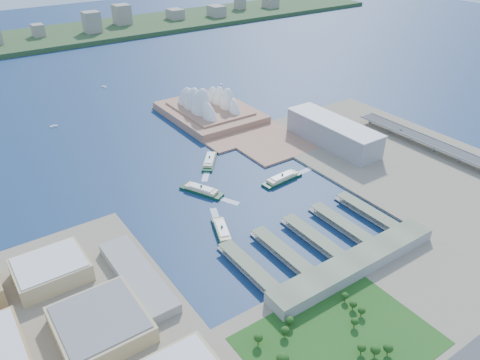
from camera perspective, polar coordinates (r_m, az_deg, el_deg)
ground at (r=546.87m, az=2.32°, el=-3.93°), size 3000.00×3000.00×0.00m
south_land at (r=437.62m, az=19.72°, el=-16.36°), size 720.00×180.00×3.00m
east_land at (r=674.24m, az=21.57°, el=1.02°), size 240.00×500.00×3.00m
peninsula at (r=789.41m, az=-2.76°, el=7.45°), size 135.00×220.00×3.00m
far_shore at (r=1399.73m, az=-23.41°, el=15.48°), size 2200.00×260.00×12.00m
opera_house at (r=792.90m, az=-3.75°, el=9.90°), size 134.00×180.00×58.00m
toaster_building at (r=704.41m, az=11.25°, el=5.65°), size 45.00×155.00×35.00m
expressway at (r=713.80m, az=25.13°, el=2.52°), size 26.00×340.00×11.85m
west_buildings at (r=410.62m, az=-21.52°, el=-17.58°), size 200.00×280.00×27.00m
ferry_wharves at (r=505.90m, az=8.74°, el=-6.88°), size 184.00×90.00×9.30m
terminal_building at (r=472.69m, az=13.83°, el=-9.91°), size 200.00×28.00×12.00m
park at (r=403.35m, az=12.18°, el=-17.90°), size 150.00×110.00×16.00m
far_skyline at (r=1373.70m, az=-23.50°, el=16.68°), size 1900.00×140.00×55.00m
ferry_a at (r=581.84m, az=-4.73°, el=-1.09°), size 38.39×57.99×10.86m
ferry_b at (r=649.93m, az=-3.72°, el=2.52°), size 46.66×52.32×10.60m
ferry_c at (r=509.89m, az=-2.21°, el=-6.07°), size 32.56×56.71×10.45m
ferry_d at (r=607.01m, az=5.17°, el=0.34°), size 60.17×19.89×11.18m
boat_b at (r=819.22m, az=-21.76°, el=6.13°), size 11.24×4.67×2.97m
boat_c at (r=957.82m, az=-2.32°, el=11.61°), size 5.66×10.63×2.30m
boat_e at (r=978.54m, az=-16.23°, el=10.86°), size 7.73×11.83×2.78m
car_c at (r=753.73m, az=19.03°, el=5.78°), size 1.66×4.07×1.18m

